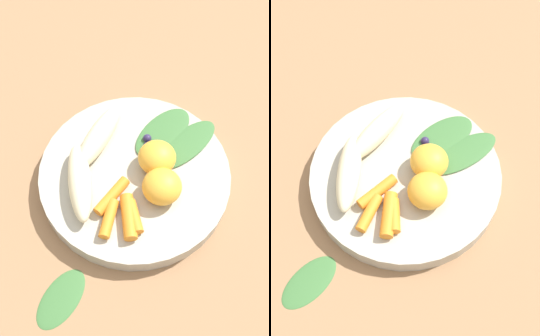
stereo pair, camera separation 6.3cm
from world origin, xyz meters
TOP-DOWN VIEW (x-y plane):
  - ground_plane at (0.00, 0.00)m, footprint 2.40×2.40m
  - bowl at (0.00, 0.00)m, footprint 0.28×0.28m
  - banana_peeled_left at (0.08, 0.00)m, footprint 0.06×0.13m
  - banana_peeled_right at (0.03, -0.07)m, footprint 0.11×0.11m
  - orange_segment_near at (-0.03, 0.00)m, footprint 0.06×0.06m
  - orange_segment_far at (-0.02, 0.05)m, footprint 0.06×0.06m
  - carrot_front at (0.04, 0.03)m, footprint 0.06×0.05m
  - carrot_mid_left at (0.06, 0.06)m, footprint 0.04×0.06m
  - carrot_mid_right at (0.03, 0.07)m, footprint 0.03×0.07m
  - carrot_rear at (0.03, 0.07)m, footprint 0.02×0.05m
  - blueberry_pile at (-0.04, -0.02)m, footprint 0.03×0.06m
  - kale_leaf_left at (-0.09, -0.02)m, footprint 0.13×0.09m
  - kale_leaf_right at (-0.06, -0.05)m, footprint 0.13×0.11m
  - kale_leaf_stray at (0.15, 0.14)m, footprint 0.10×0.09m

SIDE VIEW (x-z plane):
  - ground_plane at x=0.00m, z-range 0.00..0.00m
  - kale_leaf_stray at x=0.15m, z-range 0.00..0.01m
  - bowl at x=0.00m, z-range 0.00..0.03m
  - kale_leaf_left at x=-0.09m, z-range 0.03..0.03m
  - kale_leaf_right at x=-0.06m, z-range 0.03..0.03m
  - carrot_front at x=0.04m, z-range 0.03..0.04m
  - carrot_mid_left at x=0.06m, z-range 0.03..0.04m
  - carrot_rear at x=0.03m, z-range 0.03..0.05m
  - blueberry_pile at x=-0.04m, z-range 0.02..0.05m
  - carrot_mid_right at x=0.03m, z-range 0.03..0.05m
  - banana_peeled_left at x=0.08m, z-range 0.03..0.06m
  - banana_peeled_right at x=0.03m, z-range 0.03..0.06m
  - orange_segment_near at x=-0.03m, z-range 0.03..0.07m
  - orange_segment_far at x=-0.02m, z-range 0.03..0.07m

